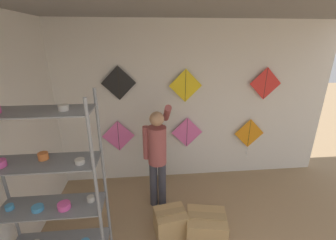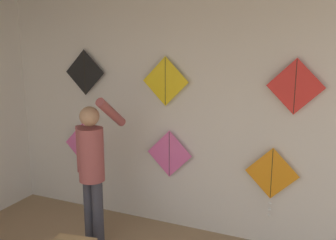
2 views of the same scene
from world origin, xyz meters
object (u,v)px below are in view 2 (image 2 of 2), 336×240
object	(u,v)px
shopkeeper	(92,164)
kite_1	(169,154)
kite_3	(85,72)
kite_0	(83,144)
kite_2	(271,177)
kite_4	(165,81)
kite_5	(295,87)

from	to	relation	value
shopkeeper	kite_1	size ratio (longest dim) A/B	2.95
shopkeeper	kite_3	world-z (taller)	kite_3
shopkeeper	kite_0	xyz separation A→B (m)	(-0.64, 0.73, -0.04)
kite_0	kite_3	world-z (taller)	kite_3
kite_0	kite_1	world-z (taller)	kite_1
kite_2	kite_4	xyz separation A→B (m)	(-1.22, 0.00, 0.96)
shopkeeper	kite_5	size ratio (longest dim) A/B	2.95
kite_1	kite_2	bearing A→B (deg)	-0.05
kite_1	kite_0	bearing A→B (deg)	180.00
kite_4	kite_5	world-z (taller)	kite_5
kite_0	kite_2	bearing A→B (deg)	-0.02
kite_3	kite_5	bearing A→B (deg)	0.00
kite_3	kite_5	world-z (taller)	kite_3
kite_0	kite_2	world-z (taller)	kite_0
kite_0	kite_3	distance (m)	0.93
kite_1	kite_4	world-z (taller)	kite_4
kite_0	kite_1	xyz separation A→B (m)	(1.22, 0.00, 0.02)
kite_1	kite_2	xyz separation A→B (m)	(1.17, -0.00, -0.11)
kite_2	kite_5	distance (m)	0.98
shopkeeper	kite_1	distance (m)	0.92
kite_5	kite_0	bearing A→B (deg)	180.00
kite_3	kite_4	world-z (taller)	kite_3
kite_3	kite_4	xyz separation A→B (m)	(1.09, 0.00, -0.06)
kite_1	kite_5	size ratio (longest dim) A/B	1.00
kite_0	shopkeeper	bearing A→B (deg)	-48.44
kite_3	kite_5	distance (m)	2.49
kite_0	kite_5	xyz separation A→B (m)	(2.56, 0.00, 0.88)
kite_0	kite_5	size ratio (longest dim) A/B	1.00
kite_1	kite_5	bearing A→B (deg)	0.00
kite_4	shopkeeper	bearing A→B (deg)	-125.81
shopkeeper	kite_1	world-z (taller)	shopkeeper
kite_2	kite_3	world-z (taller)	kite_3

